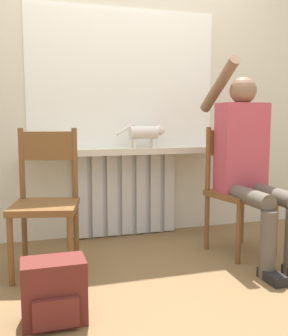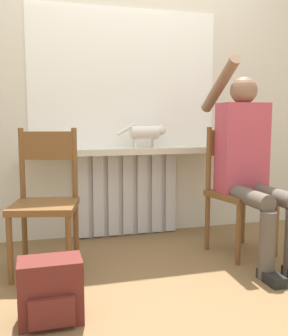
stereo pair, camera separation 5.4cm
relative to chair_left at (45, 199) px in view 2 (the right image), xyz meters
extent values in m
plane|color=brown|center=(0.69, -0.52, -0.47)|extent=(12.00, 12.00, 0.00)
cube|color=beige|center=(0.69, 0.71, 0.88)|extent=(7.00, 0.06, 2.70)
cube|color=silver|center=(0.69, 0.65, -0.12)|extent=(0.87, 0.05, 0.70)
cube|color=silver|center=(0.31, 0.60, -0.12)|extent=(0.09, 0.03, 0.67)
cube|color=silver|center=(0.44, 0.60, -0.12)|extent=(0.09, 0.03, 0.67)
cube|color=silver|center=(0.56, 0.60, -0.12)|extent=(0.09, 0.03, 0.67)
cube|color=silver|center=(0.69, 0.60, -0.12)|extent=(0.09, 0.03, 0.67)
cube|color=silver|center=(0.81, 0.60, -0.12)|extent=(0.09, 0.03, 0.67)
cube|color=silver|center=(0.93, 0.60, -0.12)|extent=(0.09, 0.03, 0.67)
cube|color=silver|center=(1.06, 0.60, -0.12)|extent=(0.09, 0.03, 0.67)
cube|color=beige|center=(0.69, 0.56, 0.25)|extent=(1.63, 0.25, 0.05)
cube|color=white|center=(0.69, 0.68, 0.84)|extent=(1.57, 0.01, 1.13)
cube|color=brown|center=(-0.01, -0.04, -0.04)|extent=(0.48, 0.48, 0.04)
cylinder|color=brown|center=(-0.22, -0.17, -0.26)|extent=(0.04, 0.04, 0.41)
cylinder|color=brown|center=(0.12, -0.25, -0.26)|extent=(0.04, 0.04, 0.41)
cylinder|color=brown|center=(-0.14, 0.17, -0.26)|extent=(0.04, 0.04, 0.41)
cylinder|color=brown|center=(0.20, 0.09, -0.26)|extent=(0.04, 0.04, 0.41)
cylinder|color=brown|center=(-0.14, 0.17, 0.22)|extent=(0.04, 0.04, 0.47)
cylinder|color=brown|center=(0.20, 0.09, 0.22)|extent=(0.04, 0.04, 0.47)
cube|color=brown|center=(0.03, 0.13, 0.33)|extent=(0.35, 0.10, 0.19)
cube|color=brown|center=(1.38, -0.04, -0.04)|extent=(0.47, 0.47, 0.04)
cylinder|color=brown|center=(1.25, -0.25, -0.26)|extent=(0.04, 0.04, 0.41)
cylinder|color=brown|center=(1.58, -0.18, -0.26)|extent=(0.04, 0.04, 0.41)
cylinder|color=brown|center=(1.17, 0.09, -0.26)|extent=(0.04, 0.04, 0.41)
cylinder|color=brown|center=(1.51, 0.16, -0.26)|extent=(0.04, 0.04, 0.41)
cylinder|color=brown|center=(1.17, 0.09, 0.22)|extent=(0.04, 0.04, 0.47)
cylinder|color=brown|center=(1.51, 0.16, 0.22)|extent=(0.04, 0.04, 0.47)
cube|color=brown|center=(1.34, 0.13, 0.33)|extent=(0.35, 0.10, 0.19)
cylinder|color=brown|center=(1.29, -0.27, 0.00)|extent=(0.11, 0.49, 0.11)
cylinder|color=brown|center=(1.47, -0.27, 0.00)|extent=(0.11, 0.49, 0.11)
cylinder|color=brown|center=(1.29, -0.51, -0.26)|extent=(0.10, 0.10, 0.42)
cube|color=black|center=(1.29, -0.57, -0.44)|extent=(0.09, 0.20, 0.06)
cube|color=#B74251|center=(1.38, -0.02, 0.30)|extent=(0.34, 0.20, 0.64)
sphere|color=#846047|center=(1.38, -0.02, 0.71)|extent=(0.19, 0.19, 0.19)
cylinder|color=#846047|center=(1.26, 0.12, 0.75)|extent=(0.08, 0.50, 0.38)
cylinder|color=#B74251|center=(1.53, -0.06, 0.27)|extent=(0.08, 0.08, 0.51)
cylinder|color=silver|center=(0.81, 0.53, 0.40)|extent=(0.23, 0.10, 0.10)
sphere|color=silver|center=(0.95, 0.53, 0.42)|extent=(0.08, 0.08, 0.08)
cone|color=silver|center=(0.95, 0.51, 0.45)|extent=(0.03, 0.03, 0.03)
cone|color=silver|center=(0.95, 0.55, 0.45)|extent=(0.03, 0.03, 0.03)
cylinder|color=silver|center=(0.89, 0.50, 0.31)|extent=(0.03, 0.03, 0.07)
cylinder|color=silver|center=(0.89, 0.55, 0.31)|extent=(0.03, 0.03, 0.07)
cylinder|color=silver|center=(0.73, 0.50, 0.31)|extent=(0.03, 0.03, 0.07)
cylinder|color=silver|center=(0.73, 0.55, 0.31)|extent=(0.03, 0.03, 0.07)
cylinder|color=silver|center=(0.65, 0.53, 0.43)|extent=(0.15, 0.03, 0.10)
cube|color=maroon|center=(-0.01, -0.67, -0.31)|extent=(0.30, 0.19, 0.31)
cube|color=maroon|center=(-0.01, -0.78, -0.38)|extent=(0.21, 0.03, 0.14)
camera|label=1|loc=(-0.11, -2.53, 0.51)|focal=42.00mm
camera|label=2|loc=(-0.06, -2.54, 0.51)|focal=42.00mm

